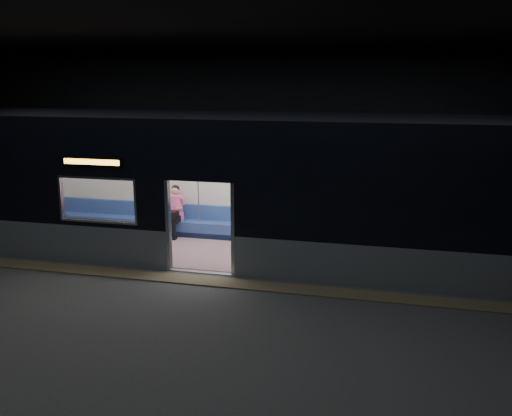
% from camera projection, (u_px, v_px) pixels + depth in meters
% --- Properties ---
extents(station_floor, '(24.00, 14.00, 0.01)m').
position_uv_depth(station_floor, '(184.00, 291.00, 10.93)').
color(station_floor, '#47494C').
rests_on(station_floor, ground).
extents(station_envelope, '(24.00, 14.00, 5.00)m').
position_uv_depth(station_envelope, '(178.00, 106.00, 10.07)').
color(station_envelope, black).
rests_on(station_envelope, station_floor).
extents(tactile_strip, '(22.80, 0.50, 0.03)m').
position_uv_depth(tactile_strip, '(194.00, 280.00, 11.45)').
color(tactile_strip, '#8C7F59').
rests_on(tactile_strip, station_floor).
extents(metro_car, '(18.00, 3.04, 3.35)m').
position_uv_depth(metro_car, '(220.00, 178.00, 12.90)').
color(metro_car, gray).
rests_on(metro_car, station_floor).
extents(passenger, '(0.42, 0.69, 1.36)m').
position_uv_depth(passenger, '(175.00, 208.00, 14.46)').
color(passenger, black).
rests_on(passenger, metro_car).
extents(handbag, '(0.38, 0.36, 0.15)m').
position_uv_depth(handbag, '(172.00, 214.00, 14.27)').
color(handbag, black).
rests_on(handbag, passenger).
extents(transit_map, '(0.89, 0.03, 0.58)m').
position_uv_depth(transit_map, '(385.00, 192.00, 13.37)').
color(transit_map, white).
rests_on(transit_map, metro_car).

